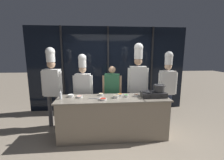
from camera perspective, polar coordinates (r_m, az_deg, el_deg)
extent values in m
plane|color=gray|center=(3.69, 0.35, -20.43)|extent=(24.00, 24.00, 0.00)
cube|color=black|center=(4.91, -1.46, 4.03)|extent=(5.09, 0.04, 2.70)
cube|color=#232326|center=(4.99, -18.23, 3.62)|extent=(0.05, 0.05, 2.70)
cube|color=#232326|center=(4.86, -1.43, 3.97)|extent=(0.05, 0.05, 2.70)
cube|color=#232326|center=(5.16, 14.81, 3.99)|extent=(0.05, 0.05, 2.70)
cube|color=gray|center=(3.48, 0.36, -14.17)|extent=(2.37, 0.64, 0.88)
cube|color=gray|center=(3.32, 0.37, -6.98)|extent=(2.44, 0.68, 0.03)
cube|color=#28282B|center=(3.49, 15.48, -5.31)|extent=(0.53, 0.32, 0.11)
cylinder|color=black|center=(3.43, 13.61, -4.42)|extent=(0.21, 0.21, 0.01)
cylinder|color=black|center=(3.30, 14.48, -6.17)|extent=(0.03, 0.01, 0.03)
cylinder|color=black|center=(3.52, 17.40, -4.26)|extent=(0.21, 0.21, 0.01)
cylinder|color=black|center=(3.39, 18.41, -5.94)|extent=(0.03, 0.01, 0.03)
cylinder|color=#232326|center=(3.43, 13.61, -4.26)|extent=(0.23, 0.23, 0.01)
cone|color=#232326|center=(3.43, 13.63, -3.96)|extent=(0.25, 0.25, 0.05)
cylinder|color=black|center=(3.23, 14.81, -4.69)|extent=(0.02, 0.19, 0.02)
cylinder|color=#333335|center=(3.50, 17.47, -3.01)|extent=(0.23, 0.23, 0.15)
torus|color=#333335|center=(3.49, 17.53, -1.84)|extent=(0.23, 0.23, 0.01)
torus|color=#333335|center=(3.45, 15.56, -2.33)|extent=(0.01, 0.05, 0.05)
torus|color=#333335|center=(3.54, 19.40, -2.20)|extent=(0.01, 0.05, 0.05)
cylinder|color=white|center=(3.39, -19.02, -5.63)|extent=(0.05, 0.05, 0.15)
cone|color=white|center=(3.36, -19.12, -4.07)|extent=(0.05, 0.05, 0.04)
cylinder|color=white|center=(3.38, 5.38, -6.03)|extent=(0.10, 0.10, 0.05)
torus|color=white|center=(3.37, 5.39, -5.63)|extent=(0.10, 0.10, 0.01)
cylinder|color=#4C9E47|center=(3.37, 5.39, -5.81)|extent=(0.08, 0.08, 0.03)
cylinder|color=white|center=(3.44, 9.29, -5.82)|extent=(0.13, 0.13, 0.05)
torus|color=white|center=(3.44, 9.31, -5.44)|extent=(0.13, 0.13, 0.01)
cylinder|color=#382319|center=(3.44, 9.30, -5.61)|extent=(0.10, 0.10, 0.03)
cylinder|color=white|center=(3.48, -4.19, -5.52)|extent=(0.10, 0.10, 0.05)
torus|color=white|center=(3.48, -4.19, -5.16)|extent=(0.10, 0.10, 0.01)
cylinder|color=#E0C689|center=(3.48, -4.19, -5.33)|extent=(0.08, 0.08, 0.03)
cylinder|color=white|center=(3.30, 1.45, -6.34)|extent=(0.13, 0.13, 0.05)
torus|color=white|center=(3.29, 1.45, -5.88)|extent=(0.13, 0.13, 0.01)
cylinder|color=#9E896B|center=(3.29, 1.45, -6.10)|extent=(0.10, 0.10, 0.03)
cylinder|color=white|center=(3.48, -15.40, -5.81)|extent=(0.13, 0.13, 0.05)
torus|color=white|center=(3.47, -15.43, -5.38)|extent=(0.13, 0.13, 0.01)
cylinder|color=white|center=(3.48, -15.42, -5.59)|extent=(0.10, 0.10, 0.03)
cylinder|color=white|center=(3.16, -3.46, -7.31)|extent=(0.15, 0.15, 0.03)
torus|color=white|center=(3.15, -3.46, -7.03)|extent=(0.15, 0.15, 0.01)
cylinder|color=#B22D1E|center=(3.16, -3.46, -7.15)|extent=(0.12, 0.12, 0.02)
cylinder|color=white|center=(3.43, 3.06, -5.73)|extent=(0.11, 0.11, 0.05)
torus|color=white|center=(3.42, 3.06, -5.32)|extent=(0.11, 0.11, 0.01)
cylinder|color=orange|center=(3.43, 3.06, -5.51)|extent=(0.09, 0.09, 0.03)
cylinder|color=white|center=(3.39, -12.31, -6.28)|extent=(0.13, 0.13, 0.04)
torus|color=white|center=(3.38, -12.32, -5.99)|extent=(0.14, 0.14, 0.01)
cylinder|color=#EAA893|center=(3.39, -12.32, -6.12)|extent=(0.11, 0.11, 0.02)
cube|color=#B2B5BA|center=(3.28, -7.49, -6.94)|extent=(0.18, 0.05, 0.01)
ellipsoid|color=#B2B5BA|center=(3.24, -5.24, -7.01)|extent=(0.09, 0.07, 0.02)
cylinder|color=#4C4C51|center=(4.16, -19.69, -11.09)|extent=(0.10, 0.10, 0.82)
cylinder|color=#4C4C51|center=(4.24, -22.44, -10.83)|extent=(0.10, 0.10, 0.82)
cube|color=white|center=(4.00, -21.77, -0.94)|extent=(0.42, 0.26, 0.67)
cylinder|color=white|center=(3.89, -18.99, -1.27)|extent=(0.08, 0.08, 0.61)
cylinder|color=white|center=(4.07, -24.76, -1.15)|extent=(0.08, 0.08, 0.61)
sphere|color=tan|center=(3.94, -22.20, 5.56)|extent=(0.20, 0.20, 0.20)
cylinder|color=white|center=(3.93, -22.38, 8.12)|extent=(0.21, 0.21, 0.24)
sphere|color=white|center=(3.93, -22.50, 9.89)|extent=(0.22, 0.22, 0.22)
cylinder|color=#4C4C51|center=(4.05, -9.13, -11.68)|extent=(0.10, 0.10, 0.76)
cylinder|color=#4C4C51|center=(4.08, -12.07, -11.59)|extent=(0.10, 0.10, 0.76)
cube|color=white|center=(3.87, -10.94, -2.19)|extent=(0.39, 0.22, 0.61)
cylinder|color=white|center=(3.81, -7.88, -2.49)|extent=(0.08, 0.08, 0.56)
cylinder|color=white|center=(3.88, -14.08, -2.46)|extent=(0.08, 0.08, 0.56)
sphere|color=beige|center=(3.80, -11.15, 3.98)|extent=(0.18, 0.18, 0.18)
cylinder|color=white|center=(3.78, -11.24, 6.46)|extent=(0.19, 0.19, 0.23)
sphere|color=white|center=(3.78, -11.30, 8.20)|extent=(0.20, 0.20, 0.20)
cylinder|color=#232326|center=(4.06, 1.50, -11.56)|extent=(0.10, 0.10, 0.75)
cylinder|color=#232326|center=(4.07, -1.44, -11.48)|extent=(0.10, 0.10, 0.75)
cube|color=#33754C|center=(3.86, 0.03, -2.17)|extent=(0.40, 0.25, 0.60)
cylinder|color=tan|center=(3.83, 3.11, -2.51)|extent=(0.07, 0.07, 0.56)
cylinder|color=tan|center=(3.86, -3.09, -2.40)|extent=(0.07, 0.07, 0.56)
sphere|color=tan|center=(3.80, 0.03, 3.93)|extent=(0.18, 0.18, 0.18)
cylinder|color=#4C4C51|center=(4.19, 10.94, -10.24)|extent=(0.11, 0.11, 0.85)
cylinder|color=#4C4C51|center=(4.16, 7.86, -10.34)|extent=(0.11, 0.11, 0.85)
cube|color=white|center=(3.97, 9.73, 0.20)|extent=(0.42, 0.24, 0.69)
cylinder|color=white|center=(3.99, 13.04, -0.07)|extent=(0.08, 0.08, 0.63)
cylinder|color=white|center=(3.91, 6.51, -0.08)|extent=(0.08, 0.08, 0.63)
sphere|color=tan|center=(3.92, 9.94, 7.01)|extent=(0.20, 0.20, 0.20)
cylinder|color=white|center=(3.91, 10.03, 9.94)|extent=(0.21, 0.21, 0.29)
sphere|color=white|center=(3.91, 10.10, 12.05)|extent=(0.23, 0.23, 0.23)
cylinder|color=#2D3856|center=(4.51, 20.96, -9.78)|extent=(0.10, 0.10, 0.78)
cylinder|color=#2D3856|center=(4.42, 18.40, -10.00)|extent=(0.10, 0.10, 0.78)
cube|color=white|center=(4.28, 20.26, -0.95)|extent=(0.39, 0.21, 0.63)
cylinder|color=white|center=(4.35, 23.04, -1.15)|extent=(0.08, 0.08, 0.58)
cylinder|color=white|center=(4.17, 17.68, -1.27)|extent=(0.08, 0.08, 0.58)
sphere|color=beige|center=(4.22, 20.62, 4.81)|extent=(0.19, 0.19, 0.19)
cylinder|color=white|center=(4.21, 20.77, 7.12)|extent=(0.20, 0.20, 0.24)
sphere|color=white|center=(4.21, 20.87, 8.74)|extent=(0.21, 0.21, 0.21)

